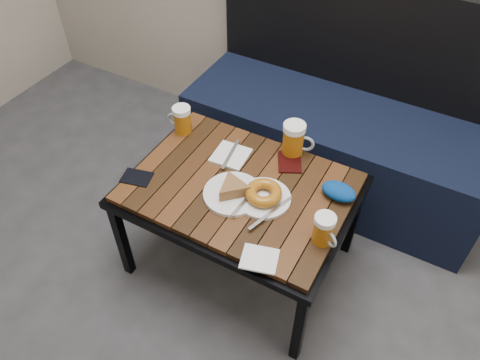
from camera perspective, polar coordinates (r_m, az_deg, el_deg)
The scene contains 12 objects.
bench at distance 2.28m, azimuth 11.59°, elevation 4.92°, with size 1.40×0.50×0.95m.
cafe_table at distance 1.77m, azimuth -0.00°, elevation -1.64°, with size 0.84×0.62×0.47m.
beer_mug_left at distance 1.95m, azimuth -7.10°, elevation 7.33°, with size 0.11×0.08×0.12m.
beer_mug_centre at distance 1.83m, azimuth 6.61°, elevation 4.98°, with size 0.13×0.10×0.14m.
beer_mug_right at distance 1.55m, azimuth 10.20°, elevation -5.94°, with size 0.11×0.09×0.11m.
plate_pie at distance 1.69m, azimuth -0.88°, elevation -1.30°, with size 0.22×0.22×0.06m.
plate_bagel at distance 1.67m, azimuth 2.87°, elevation -1.87°, with size 0.20×0.26×0.06m.
napkin_left at distance 1.85m, azimuth -1.14°, elevation 3.04°, with size 0.14×0.18×0.01m.
napkin_right at distance 1.52m, azimuth 2.39°, elevation -9.59°, with size 0.14×0.13×0.01m.
passport_navy at distance 1.81m, azimuth -12.48°, elevation 0.31°, with size 0.08×0.11×0.01m, color black.
passport_burgundy at distance 1.83m, azimuth 6.06°, elevation 2.23°, with size 0.09×0.12×0.01m, color black.
knit_pouch at distance 1.71m, azimuth 11.95°, elevation -1.37°, with size 0.13×0.08×0.06m, color #050C8C.
Camera 1 is at (0.41, 0.05, 1.72)m, focal length 35.00 mm.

